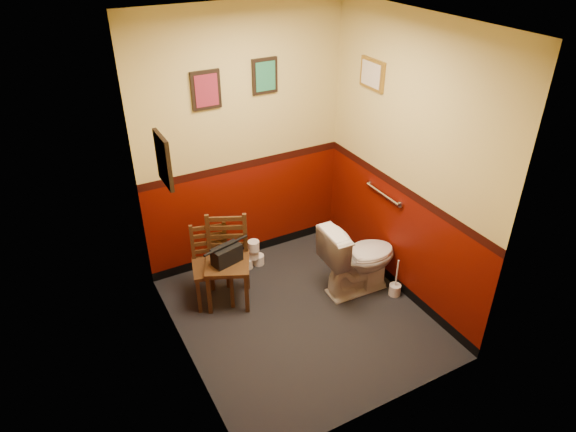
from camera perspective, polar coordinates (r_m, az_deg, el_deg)
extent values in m
cube|color=black|center=(5.03, 1.38, -11.11)|extent=(2.20, 2.40, 0.00)
cube|color=silver|center=(3.79, 1.92, 20.73)|extent=(2.20, 2.40, 0.00)
cube|color=#530B02|center=(5.22, -5.01, 8.05)|extent=(2.20, 0.00, 2.70)
cube|color=#530B02|center=(3.43, 11.65, -6.01)|extent=(2.20, 0.00, 2.70)
cube|color=#530B02|center=(3.89, -12.62, -1.22)|extent=(0.00, 2.40, 2.70)
cube|color=#530B02|center=(4.84, 13.05, 5.41)|extent=(0.00, 2.40, 2.70)
cylinder|color=silver|center=(5.16, 10.47, 2.42)|extent=(0.03, 0.50, 0.03)
cylinder|color=silver|center=(5.01, 12.38, 1.25)|extent=(0.02, 0.06, 0.06)
cylinder|color=silver|center=(5.34, 9.02, 3.61)|extent=(0.02, 0.06, 0.06)
cube|color=black|center=(4.88, -9.11, 13.65)|extent=(0.28, 0.03, 0.36)
cube|color=maroon|center=(4.86, -9.03, 13.60)|extent=(0.22, 0.01, 0.30)
cube|color=black|center=(5.09, -2.60, 15.29)|extent=(0.26, 0.03, 0.34)
cube|color=#247350|center=(5.07, -2.51, 15.25)|extent=(0.20, 0.01, 0.28)
cube|color=black|center=(3.75, -13.68, 6.05)|extent=(0.03, 0.30, 0.38)
cube|color=#C4B49A|center=(3.75, -13.43, 6.11)|extent=(0.01, 0.24, 0.31)
cube|color=olive|center=(5.02, 9.35, 15.30)|extent=(0.03, 0.34, 0.28)
cube|color=#C4B49A|center=(5.01, 9.19, 15.28)|extent=(0.01, 0.28, 0.22)
imported|color=white|center=(5.17, 7.86, -4.66)|extent=(0.80, 0.47, 0.77)
cylinder|color=silver|center=(5.36, 11.77, -8.02)|extent=(0.12, 0.12, 0.12)
cylinder|color=silver|center=(5.24, 12.00, -6.34)|extent=(0.02, 0.02, 0.34)
cube|color=#553419|center=(5.04, -8.43, -5.63)|extent=(0.45, 0.45, 0.04)
cube|color=#553419|center=(5.03, -9.88, -8.72)|extent=(0.04, 0.04, 0.40)
cube|color=#553419|center=(5.28, -10.17, -6.56)|extent=(0.04, 0.04, 0.40)
cube|color=#553419|center=(5.04, -6.26, -8.27)|extent=(0.04, 0.04, 0.40)
cube|color=#553419|center=(5.29, -6.73, -6.14)|extent=(0.04, 0.04, 0.40)
cube|color=#553419|center=(5.05, -10.58, -2.96)|extent=(0.04, 0.04, 0.40)
cube|color=#553419|center=(5.07, -7.01, -2.53)|extent=(0.04, 0.04, 0.40)
cube|color=#553419|center=(5.12, -8.70, -3.77)|extent=(0.30, 0.10, 0.04)
cube|color=#553419|center=(5.07, -8.78, -2.95)|extent=(0.30, 0.10, 0.04)
cube|color=#553419|center=(5.02, -8.86, -2.12)|extent=(0.30, 0.10, 0.04)
cube|color=#553419|center=(4.98, -8.94, -1.27)|extent=(0.30, 0.10, 0.04)
cube|color=#553419|center=(4.98, -6.75, -5.32)|extent=(0.55, 0.55, 0.04)
cube|color=#553419|center=(4.99, -8.75, -8.64)|extent=(0.05, 0.05, 0.45)
cube|color=#553419|center=(5.27, -8.47, -6.17)|extent=(0.05, 0.05, 0.45)
cube|color=#553419|center=(4.96, -4.61, -8.56)|extent=(0.05, 0.05, 0.45)
cube|color=#553419|center=(5.24, -4.57, -6.07)|extent=(0.05, 0.05, 0.45)
cube|color=#553419|center=(5.02, -8.85, -2.07)|extent=(0.05, 0.05, 0.45)
cube|color=#553419|center=(4.99, -4.78, -1.96)|extent=(0.05, 0.05, 0.45)
cube|color=#553419|center=(5.07, -6.73, -3.19)|extent=(0.32, 0.16, 0.04)
cube|color=#553419|center=(5.01, -6.80, -2.25)|extent=(0.32, 0.16, 0.04)
cube|color=#553419|center=(4.96, -6.87, -1.30)|extent=(0.32, 0.16, 0.04)
cube|color=#553419|center=(4.91, -6.94, -0.32)|extent=(0.32, 0.16, 0.04)
cube|color=black|center=(4.91, -6.83, -4.30)|extent=(0.31, 0.21, 0.18)
cylinder|color=black|center=(4.85, -6.91, -3.27)|extent=(0.25, 0.08, 0.02)
cylinder|color=silver|center=(5.63, -4.53, -5.22)|extent=(0.12, 0.12, 0.11)
cylinder|color=silver|center=(5.67, -3.29, -4.85)|extent=(0.12, 0.12, 0.11)
cylinder|color=silver|center=(5.58, -3.90, -4.16)|extent=(0.12, 0.12, 0.11)
cylinder|color=silver|center=(5.50, -3.84, -3.33)|extent=(0.12, 0.12, 0.11)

